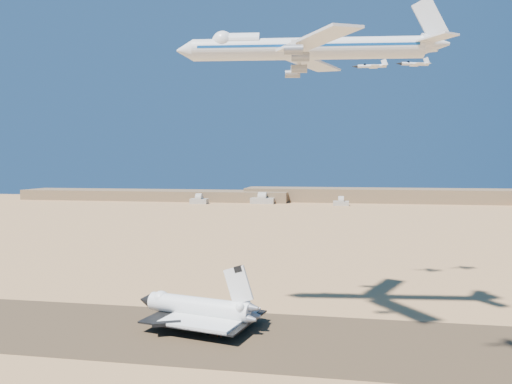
% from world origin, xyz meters
% --- Properties ---
extents(ground, '(1200.00, 1200.00, 0.00)m').
position_xyz_m(ground, '(0.00, 0.00, 0.00)').
color(ground, tan).
rests_on(ground, ground).
extents(runway, '(600.00, 50.00, 0.06)m').
position_xyz_m(runway, '(0.00, 0.00, 0.03)').
color(runway, '#4B3B25').
rests_on(runway, ground).
extents(ridgeline, '(960.00, 90.00, 18.00)m').
position_xyz_m(ridgeline, '(65.32, 527.31, 7.63)').
color(ridgeline, brown).
rests_on(ridgeline, ground).
extents(hangars, '(200.50, 29.50, 30.00)m').
position_xyz_m(hangars, '(-64.00, 478.43, 4.83)').
color(hangars, '#A7A194').
rests_on(hangars, ground).
extents(shuttle, '(43.83, 33.02, 21.57)m').
position_xyz_m(shuttle, '(-2.77, 7.17, 5.80)').
color(shuttle, white).
rests_on(shuttle, runway).
extents(carrier_747, '(84.22, 64.76, 20.93)m').
position_xyz_m(carrier_747, '(29.31, 9.28, 88.57)').
color(carrier_747, white).
extents(crew_a, '(0.48, 0.65, 1.64)m').
position_xyz_m(crew_a, '(4.11, 0.01, 0.88)').
color(crew_a, '#DF4C0D').
rests_on(crew_a, runway).
extents(crew_b, '(0.87, 0.86, 1.59)m').
position_xyz_m(crew_b, '(5.85, -1.14, 0.86)').
color(crew_b, '#DF4C0D').
rests_on(crew_b, runway).
extents(crew_c, '(1.01, 1.18, 1.79)m').
position_xyz_m(crew_c, '(7.11, -1.70, 0.96)').
color(crew_c, '#DF4C0D').
rests_on(crew_c, runway).
extents(chase_jet_d, '(14.35, 7.72, 3.57)m').
position_xyz_m(chase_jet_d, '(53.86, 61.91, 92.32)').
color(chase_jet_d, white).
extents(chase_jet_e, '(14.21, 8.26, 3.62)m').
position_xyz_m(chase_jet_e, '(71.58, 69.76, 94.12)').
color(chase_jet_e, white).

